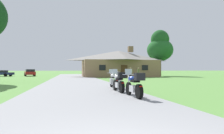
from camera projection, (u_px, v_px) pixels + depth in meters
ground_plane at (76, 82)px, 22.46m from camera, size 500.00×500.00×0.00m
asphalt_driveway at (77, 83)px, 20.50m from camera, size 6.40×80.00×0.06m
motorcycle_blue_nearest_to_camera at (135, 85)px, 9.54m from camera, size 0.66×2.08×1.30m
motorcycle_white_second_in_row at (119, 82)px, 11.83m from camera, size 0.66×2.08×1.30m
motorcycle_white_farthest_in_row at (114, 80)px, 14.14m from camera, size 0.72×2.08×1.30m
stone_lodge at (118, 63)px, 39.51m from camera, size 14.04×9.00×5.79m
bystander_white_shirt_near_lodge at (130, 72)px, 31.13m from camera, size 0.40×0.43×1.69m
bystander_olive_shirt_beside_signpost at (138, 72)px, 32.18m from camera, size 0.27×0.55×1.69m
tree_right_of_lodge at (160, 47)px, 43.41m from camera, size 5.38×5.38×9.58m
parked_red_suv_far_left at (30, 72)px, 42.47m from camera, size 2.94×4.92×1.40m
parked_navy_sedan_far_left at (2, 73)px, 40.83m from camera, size 4.54×2.90×1.20m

